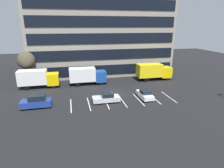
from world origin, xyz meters
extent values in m
plane|color=black|center=(0.00, 0.00, 0.00)|extent=(120.00, 120.00, 0.00)
cube|color=gray|center=(0.00, 18.00, 9.00)|extent=(34.48, 13.56, 18.00)
cube|color=black|center=(0.00, 11.16, 1.98)|extent=(33.10, 0.16, 2.30)
cube|color=black|center=(0.00, 11.16, 5.58)|extent=(33.10, 0.16, 2.30)
cube|color=black|center=(0.00, 11.16, 9.18)|extent=(33.10, 0.16, 2.30)
cube|color=black|center=(0.00, 11.16, 12.78)|extent=(33.10, 0.16, 2.30)
cube|color=black|center=(0.00, 11.16, 16.38)|extent=(33.10, 0.16, 2.30)
cube|color=silver|center=(-8.40, -3.50, 0.00)|extent=(0.14, 5.40, 0.01)
cube|color=silver|center=(-5.60, -3.50, 0.00)|extent=(0.14, 5.40, 0.01)
cube|color=silver|center=(-2.80, -3.50, 0.00)|extent=(0.14, 5.40, 0.01)
cube|color=silver|center=(0.00, -3.50, 0.00)|extent=(0.14, 5.40, 0.01)
cube|color=silver|center=(2.80, -3.50, 0.00)|extent=(0.14, 5.40, 0.01)
cube|color=silver|center=(5.60, -3.50, 0.00)|extent=(0.14, 5.40, 0.01)
cube|color=silver|center=(8.40, -3.50, 0.00)|extent=(0.14, 5.40, 0.01)
cube|color=#194799|center=(-1.98, 7.09, 1.64)|extent=(2.25, 2.45, 2.25)
cube|color=black|center=(-0.88, 7.09, 2.09)|extent=(0.06, 2.06, 0.99)
cube|color=white|center=(-5.77, 7.09, 2.20)|extent=(5.32, 2.56, 2.76)
cube|color=black|center=(-0.81, 7.09, 0.66)|extent=(0.20, 2.45, 0.41)
cylinder|color=black|center=(-1.98, 8.15, 0.51)|extent=(1.02, 0.31, 1.02)
cylinder|color=black|center=(-1.98, 6.04, 0.51)|extent=(1.02, 0.31, 1.02)
cylinder|color=black|center=(-6.83, 8.15, 0.51)|extent=(1.02, 0.31, 1.02)
cylinder|color=black|center=(-6.83, 6.04, 0.51)|extent=(1.02, 0.31, 1.02)
cube|color=yellow|center=(13.20, 7.21, 1.70)|extent=(2.33, 2.54, 2.33)
cube|color=black|center=(14.35, 7.21, 2.16)|extent=(0.06, 2.14, 1.03)
cube|color=yellow|center=(9.28, 7.21, 2.28)|extent=(5.51, 2.65, 2.86)
cube|color=black|center=(14.42, 7.21, 0.69)|extent=(0.21, 2.54, 0.42)
cylinder|color=black|center=(13.20, 8.30, 0.53)|extent=(1.06, 0.32, 1.06)
cylinder|color=black|center=(13.20, 6.11, 0.53)|extent=(1.06, 0.32, 1.06)
cylinder|color=black|center=(8.18, 8.30, 0.53)|extent=(1.06, 0.32, 1.06)
cylinder|color=black|center=(8.18, 6.11, 0.53)|extent=(1.06, 0.32, 1.06)
cube|color=yellow|center=(-11.66, 7.01, 1.65)|extent=(2.27, 2.48, 2.27)
cube|color=black|center=(-10.54, 7.01, 2.11)|extent=(0.06, 2.08, 1.00)
cube|color=white|center=(-15.49, 7.01, 2.22)|extent=(5.38, 2.59, 2.79)
cube|color=black|center=(-10.47, 7.01, 0.67)|extent=(0.21, 2.48, 0.41)
cylinder|color=black|center=(-11.66, 8.07, 0.52)|extent=(1.03, 0.31, 1.03)
cylinder|color=black|center=(-11.66, 5.94, 0.52)|extent=(1.03, 0.31, 1.03)
cylinder|color=black|center=(-16.56, 8.07, 0.52)|extent=(1.03, 0.31, 1.03)
cylinder|color=black|center=(-16.56, 5.94, 0.52)|extent=(1.03, 0.31, 1.03)
cube|color=white|center=(4.05, -3.07, 0.57)|extent=(1.75, 4.17, 0.68)
cube|color=black|center=(4.05, -3.28, 1.20)|extent=(1.54, 1.75, 0.58)
cylinder|color=black|center=(3.29, -1.73, 0.29)|extent=(0.21, 0.58, 0.58)
cylinder|color=black|center=(4.81, -1.73, 0.29)|extent=(0.21, 0.58, 0.58)
cylinder|color=black|center=(3.29, -4.41, 0.29)|extent=(0.21, 0.58, 0.58)
cylinder|color=black|center=(4.81, -4.41, 0.29)|extent=(0.21, 0.58, 0.58)
cube|color=silver|center=(-2.79, -3.39, 0.60)|extent=(4.40, 1.84, 0.72)
cube|color=black|center=(-2.57, -3.39, 1.27)|extent=(1.85, 1.62, 0.61)
cylinder|color=black|center=(-4.20, -4.19, 0.31)|extent=(0.61, 0.22, 0.61)
cylinder|color=black|center=(-4.20, -2.60, 0.31)|extent=(0.61, 0.22, 0.61)
cylinder|color=black|center=(-1.38, -4.19, 0.31)|extent=(0.61, 0.22, 0.61)
cylinder|color=black|center=(-1.38, -2.60, 0.31)|extent=(0.61, 0.22, 0.61)
cube|color=navy|center=(-13.50, -3.10, 0.73)|extent=(4.47, 1.89, 0.92)
cube|color=black|center=(-13.27, -3.10, 1.61)|extent=(2.46, 1.67, 0.83)
cylinder|color=black|center=(-14.93, -3.93, 0.33)|extent=(0.66, 0.21, 0.66)
cylinder|color=black|center=(-14.93, -2.27, 0.33)|extent=(0.66, 0.21, 0.66)
cylinder|color=black|center=(-12.07, -3.93, 0.33)|extent=(0.66, 0.21, 0.66)
cylinder|color=black|center=(-12.07, -2.27, 0.33)|extent=(0.66, 0.21, 0.66)
cylinder|color=#473323|center=(-17.00, 10.46, 1.79)|extent=(0.28, 0.28, 3.58)
sphere|color=#4C4233|center=(-17.00, 10.46, 5.01)|extent=(3.64, 3.64, 3.64)
camera|label=1|loc=(-8.09, -31.21, 11.94)|focal=30.06mm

